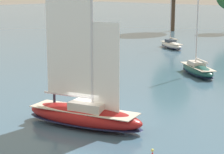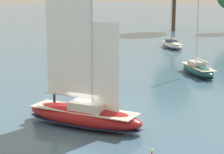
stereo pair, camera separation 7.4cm
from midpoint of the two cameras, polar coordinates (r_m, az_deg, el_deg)
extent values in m
plane|color=#42667F|center=(32.67, -3.63, -6.45)|extent=(400.00, 400.00, 0.00)
cylinder|color=#4C3828|center=(103.89, 8.12, 8.96)|extent=(0.87, 0.87, 10.86)
ellipsoid|color=maroon|center=(32.43, -3.64, -5.10)|extent=(9.80, 5.22, 1.60)
ellipsoid|color=#19234C|center=(32.56, -3.63, -5.85)|extent=(9.89, 5.27, 0.19)
cube|color=beige|center=(32.30, -3.65, -4.30)|extent=(8.59, 4.49, 0.06)
cube|color=beige|center=(31.97, -2.94, -3.79)|extent=(3.06, 2.52, 0.66)
cylinder|color=silver|center=(30.81, -2.59, 6.17)|extent=(0.19, 0.19, 11.79)
cylinder|color=silver|center=(32.76, -5.72, -2.35)|extent=(4.12, 1.36, 0.16)
cube|color=white|center=(31.84, -5.64, 6.09)|extent=(3.75, 1.14, 9.67)
cube|color=white|center=(30.63, -0.70, 1.13)|extent=(2.00, 0.61, 6.49)
cylinder|color=#232838|center=(33.94, -7.48, -2.79)|extent=(0.25, 0.25, 0.85)
cylinder|color=#262628|center=(33.76, -7.51, -1.56)|extent=(0.42, 0.42, 0.65)
sphere|color=tan|center=(33.66, -7.53, -0.82)|extent=(0.24, 0.24, 0.24)
ellipsoid|color=white|center=(74.30, 7.85, 4.17)|extent=(6.89, 5.00, 1.16)
ellipsoid|color=#19234C|center=(74.34, 7.84, 3.93)|extent=(6.96, 5.05, 0.14)
cube|color=#BCB7A8|center=(74.26, 7.85, 4.44)|extent=(6.03, 4.33, 0.06)
cube|color=#333D4C|center=(74.53, 7.75, 4.68)|extent=(2.32, 2.10, 0.48)
cylinder|color=silver|center=(74.34, 7.77, 7.78)|extent=(0.14, 0.14, 8.53)
cylinder|color=silver|center=(73.28, 8.19, 4.89)|extent=(2.74, 1.60, 0.12)
cylinder|color=silver|center=(73.27, 8.19, 4.96)|extent=(2.50, 1.51, 0.19)
ellipsoid|color=#194C47|center=(52.09, 11.19, 0.94)|extent=(7.44, 5.96, 1.28)
ellipsoid|color=#19234C|center=(52.16, 11.18, 0.56)|extent=(7.51, 6.02, 0.15)
cube|color=beige|center=(52.02, 11.21, 1.35)|extent=(6.50, 5.18, 0.06)
cube|color=beige|center=(52.32, 11.06, 1.74)|extent=(2.58, 2.41, 0.53)
cylinder|color=silver|center=(51.96, 11.15, 6.62)|extent=(0.15, 0.15, 9.43)
cylinder|color=silver|center=(50.90, 11.72, 2.00)|extent=(2.89, 2.00, 0.13)
cylinder|color=white|center=(50.89, 11.72, 2.10)|extent=(2.65, 1.88, 0.21)
sphere|color=#F2F266|center=(22.35, 5.33, -9.51)|extent=(0.16, 0.16, 0.16)
camera|label=1|loc=(0.04, -89.94, 0.01)|focal=70.00mm
camera|label=2|loc=(0.04, 90.06, -0.01)|focal=70.00mm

